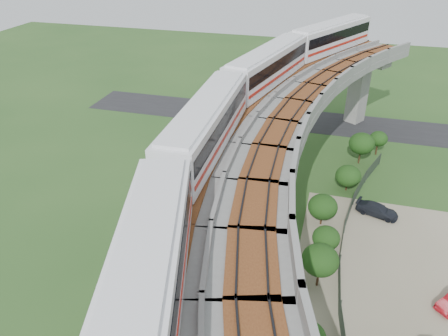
{
  "coord_description": "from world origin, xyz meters",
  "views": [
    {
      "loc": [
        6.61,
        -28.61,
        24.93
      ],
      "look_at": [
        -1.57,
        0.95,
        7.5
      ],
      "focal_mm": 35.0,
      "sensor_mm": 36.0,
      "label": 1
    }
  ],
  "objects": [
    {
      "name": "tree_5",
      "position": [
        6.91,
        -2.38,
        2.6
      ],
      "size": [
        2.84,
        2.84,
        3.81
      ],
      "color": "#382314",
      "rests_on": "ground"
    },
    {
      "name": "tree_4",
      "position": [
        7.18,
        1.66,
        1.65
      ],
      "size": [
        2.34,
        2.34,
        2.65
      ],
      "color": "#382314",
      "rests_on": "ground"
    },
    {
      "name": "asphalt_road",
      "position": [
        0.0,
        30.0,
        0.01
      ],
      "size": [
        60.0,
        8.0,
        0.03
      ],
      "primitive_type": "cube",
      "color": "#232326",
      "rests_on": "ground"
    },
    {
      "name": "car_dark",
      "position": [
        11.65,
        8.7,
        0.62
      ],
      "size": [
        4.27,
        2.72,
        1.15
      ],
      "primitive_type": "imported",
      "rotation": [
        0.0,
        0.0,
        1.27
      ],
      "color": "black",
      "rests_on": "dirt_lot"
    },
    {
      "name": "tree_3",
      "position": [
        6.55,
        5.77,
        1.97
      ],
      "size": [
        2.72,
        2.72,
        3.13
      ],
      "color": "#382314",
      "rests_on": "ground"
    },
    {
      "name": "viaduct",
      "position": [
        3.84,
        0.0,
        9.05
      ],
      "size": [
        19.58,
        73.98,
        11.4
      ],
      "color": "#99968E",
      "rests_on": "ground"
    },
    {
      "name": "tree_1",
      "position": [
        9.9,
        19.02,
        2.58
      ],
      "size": [
        2.92,
        2.92,
        3.83
      ],
      "color": "#382314",
      "rests_on": "ground"
    },
    {
      "name": "metro_train",
      "position": [
        0.58,
        5.23,
        12.31
      ],
      "size": [
        13.13,
        61.08,
        3.64
      ],
      "color": "white",
      "rests_on": "ground"
    },
    {
      "name": "dirt_lot",
      "position": [
        14.0,
        -2.0,
        0.02
      ],
      "size": [
        18.0,
        26.0,
        0.04
      ],
      "primitive_type": "cube",
      "color": "gray",
      "rests_on": "ground"
    },
    {
      "name": "ground",
      "position": [
        0.0,
        0.0,
        0.0
      ],
      "size": [
        160.0,
        160.0,
        0.0
      ],
      "primitive_type": "plane",
      "color": "#2A5020",
      "rests_on": "ground"
    },
    {
      "name": "tree_0",
      "position": [
        11.92,
        21.87,
        2.14
      ],
      "size": [
        2.12,
        2.12,
        3.04
      ],
      "color": "#382314",
      "rests_on": "ground"
    },
    {
      "name": "fence",
      "position": [
        9.75,
        0.0,
        0.75
      ],
      "size": [
        3.87,
        38.73,
        1.5
      ],
      "color": "#2D382D",
      "rests_on": "ground"
    },
    {
      "name": "tree_2",
      "position": [
        8.67,
        12.55,
        1.75
      ],
      "size": [
        2.63,
        2.63,
        2.87
      ],
      "color": "#382314",
      "rests_on": "ground"
    }
  ]
}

